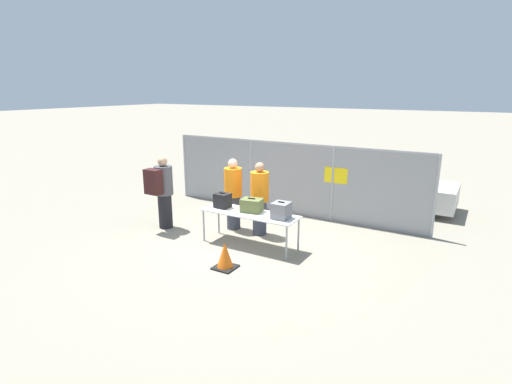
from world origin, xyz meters
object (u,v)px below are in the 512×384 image
(traffic_cone, at_px, (225,256))
(suitcase_grey, at_px, (281,210))
(inspection_table, at_px, (250,215))
(traveler_hooded, at_px, (162,190))
(suitcase_olive, at_px, (252,205))
(suitcase_black, at_px, (223,201))
(security_worker_far, at_px, (233,193))
(utility_trailer, at_px, (405,193))
(security_worker_near, at_px, (260,198))

(traffic_cone, bearing_deg, suitcase_grey, 65.26)
(inspection_table, relative_size, traffic_cone, 4.21)
(traveler_hooded, xyz_separation_m, traffic_cone, (2.59, -1.11, -0.73))
(suitcase_olive, bearing_deg, suitcase_black, -174.74)
(security_worker_far, bearing_deg, utility_trailer, -141.15)
(traffic_cone, bearing_deg, suitcase_black, 126.37)
(suitcase_black, distance_m, security_worker_near, 0.90)
(inspection_table, distance_m, security_worker_far, 1.19)
(suitcase_black, relative_size, suitcase_olive, 0.71)
(suitcase_black, bearing_deg, inspection_table, -1.68)
(suitcase_black, xyz_separation_m, traveler_hooded, (-1.68, -0.13, 0.06))
(inspection_table, xyz_separation_m, suitcase_olive, (-0.00, 0.09, 0.20))
(traveler_hooded, bearing_deg, suitcase_olive, -18.46)
(inspection_table, height_order, suitcase_grey, suitcase_grey)
(traveler_hooded, relative_size, traffic_cone, 3.41)
(suitcase_black, bearing_deg, security_worker_far, 104.91)
(inspection_table, bearing_deg, suitcase_olive, 90.59)
(suitcase_olive, bearing_deg, security_worker_far, 144.43)
(suitcase_black, distance_m, traveler_hooded, 1.68)
(suitcase_black, bearing_deg, traffic_cone, -53.63)
(suitcase_olive, height_order, suitcase_grey, suitcase_grey)
(traveler_hooded, bearing_deg, suitcase_black, -18.66)
(inspection_table, bearing_deg, security_worker_far, 140.98)
(traveler_hooded, relative_size, security_worker_near, 1.03)
(security_worker_near, distance_m, traffic_cone, 2.08)
(utility_trailer, height_order, traffic_cone, utility_trailer)
(suitcase_olive, bearing_deg, inspection_table, -89.41)
(inspection_table, distance_m, suitcase_olive, 0.21)
(security_worker_near, relative_size, utility_trailer, 0.51)
(traveler_hooded, bearing_deg, utility_trailer, 21.50)
(security_worker_far, bearing_deg, suitcase_grey, 145.40)
(security_worker_far, bearing_deg, security_worker_near, 167.95)
(suitcase_grey, xyz_separation_m, utility_trailer, (1.63, 4.62, -0.47))
(security_worker_near, xyz_separation_m, security_worker_far, (-0.75, 0.02, 0.01))
(suitcase_grey, relative_size, utility_trailer, 0.11)
(inspection_table, bearing_deg, security_worker_near, 102.94)
(suitcase_olive, height_order, utility_trailer, suitcase_olive)
(inspection_table, xyz_separation_m, security_worker_far, (-0.91, 0.74, 0.20))
(utility_trailer, xyz_separation_m, traffic_cone, (-2.19, -5.84, -0.20))
(security_worker_near, height_order, security_worker_far, security_worker_far)
(suitcase_grey, height_order, traffic_cone, suitcase_grey)
(inspection_table, height_order, traffic_cone, inspection_table)
(suitcase_black, bearing_deg, traveler_hooded, -175.41)
(suitcase_olive, height_order, traffic_cone, suitcase_olive)
(suitcase_olive, xyz_separation_m, suitcase_grey, (0.76, -0.08, 0.03))
(suitcase_black, xyz_separation_m, security_worker_far, (-0.19, 0.72, -0.02))
(inspection_table, distance_m, traffic_cone, 1.32)
(security_worker_far, bearing_deg, traveler_hooded, 18.99)
(security_worker_near, bearing_deg, suitcase_grey, 126.52)
(suitcase_black, xyz_separation_m, utility_trailer, (3.10, 4.60, -0.47))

